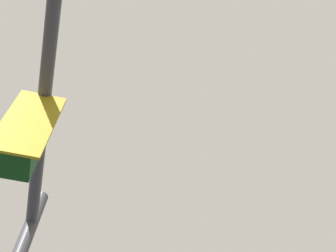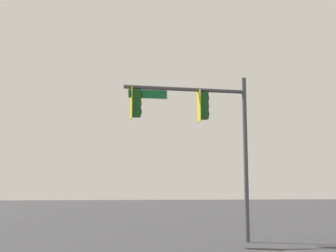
# 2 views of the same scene
# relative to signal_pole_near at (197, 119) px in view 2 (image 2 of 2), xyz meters

# --- Properties ---
(signal_pole_near) EXTENTS (5.10, 1.29, 6.79)m
(signal_pole_near) POSITION_rel_signal_pole_near_xyz_m (0.00, 0.00, 0.00)
(signal_pole_near) COLOR #47474C
(signal_pole_near) RESTS_ON ground_plane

